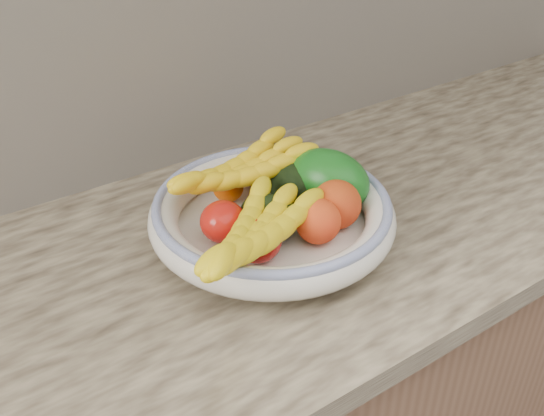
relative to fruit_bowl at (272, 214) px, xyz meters
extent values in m
cube|color=tan|center=(0.00, 0.02, -0.07)|extent=(2.44, 0.66, 0.04)
cube|color=beige|center=(0.00, 0.33, 0.20)|extent=(2.40, 0.02, 0.50)
cylinder|color=silver|center=(0.00, 0.00, -0.04)|extent=(0.13, 0.13, 0.02)
cylinder|color=silver|center=(0.00, 0.00, -0.03)|extent=(0.32, 0.32, 0.01)
torus|color=silver|center=(0.00, 0.00, 0.00)|extent=(0.39, 0.39, 0.05)
torus|color=#364999|center=(0.00, 0.00, 0.02)|extent=(0.37, 0.37, 0.02)
ellipsoid|color=#E15604|center=(-0.02, 0.10, 0.01)|extent=(0.06, 0.06, 0.05)
ellipsoid|color=#F25805|center=(0.04, 0.12, 0.01)|extent=(0.06, 0.06, 0.05)
ellipsoid|color=red|center=(-0.08, 0.01, 0.01)|extent=(0.08, 0.08, 0.06)
ellipsoid|color=#B20E0B|center=(-0.07, -0.06, 0.01)|extent=(0.09, 0.09, 0.07)
ellipsoid|color=black|center=(-0.02, -0.02, 0.02)|extent=(0.11, 0.12, 0.07)
ellipsoid|color=black|center=(0.07, 0.04, 0.02)|extent=(0.10, 0.13, 0.08)
ellipsoid|color=#105513|center=(0.11, 0.00, 0.03)|extent=(0.17, 0.18, 0.13)
ellipsoid|color=orange|center=(0.03, -0.08, 0.02)|extent=(0.09, 0.09, 0.07)
ellipsoid|color=orange|center=(0.08, -0.06, 0.02)|extent=(0.10, 0.10, 0.08)
camera|label=1|loc=(-0.45, -0.66, 0.53)|focal=40.00mm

